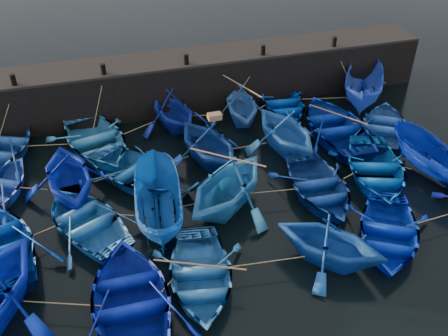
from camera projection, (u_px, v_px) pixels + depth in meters
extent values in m
plane|color=black|center=(249.00, 231.00, 18.51)|extent=(120.00, 120.00, 0.00)
cube|color=black|center=(184.00, 82.00, 25.98)|extent=(26.00, 2.50, 2.50)
cube|color=black|center=(182.00, 58.00, 25.22)|extent=(26.00, 2.50, 0.12)
cylinder|color=black|center=(13.00, 80.00, 22.46)|extent=(0.24, 0.24, 0.50)
cylinder|color=black|center=(103.00, 69.00, 23.40)|extent=(0.24, 0.24, 0.50)
cylinder|color=black|center=(186.00, 59.00, 24.34)|extent=(0.24, 0.24, 0.50)
cylinder|color=black|center=(263.00, 50.00, 25.28)|extent=(0.24, 0.24, 0.50)
cylinder|color=black|center=(334.00, 42.00, 26.22)|extent=(0.24, 0.24, 0.50)
imported|color=#2D7BC8|center=(96.00, 141.00, 22.62)|extent=(4.99, 6.07, 1.10)
imported|color=navy|center=(172.00, 110.00, 23.99)|extent=(4.13, 4.53, 2.04)
imported|color=blue|center=(241.00, 104.00, 24.55)|extent=(3.76, 4.18, 1.95)
imported|color=#003898|center=(283.00, 103.00, 25.73)|extent=(3.71, 4.83, 0.93)
imported|color=blue|center=(364.00, 87.00, 26.00)|extent=(4.52, 5.49, 2.03)
imported|color=#071FA5|center=(68.00, 174.00, 19.54)|extent=(4.17, 4.68, 2.26)
imported|color=#1C5C9A|center=(137.00, 172.00, 20.70)|extent=(5.79, 6.05, 1.02)
imported|color=navy|center=(208.00, 142.00, 21.47)|extent=(4.65, 5.04, 2.21)
imported|color=blue|center=(286.00, 129.00, 22.35)|extent=(4.32, 4.79, 2.22)
imported|color=navy|center=(336.00, 125.00, 23.69)|extent=(4.23, 5.71, 1.14)
imported|color=#23539C|center=(385.00, 125.00, 23.91)|extent=(5.13, 5.48, 0.93)
imported|color=blue|center=(87.00, 220.00, 18.29)|extent=(4.89, 5.52, 0.95)
imported|color=#0E4A96|center=(158.00, 203.00, 18.39)|extent=(2.36, 4.92, 1.83)
imported|color=blue|center=(227.00, 184.00, 18.87)|extent=(6.04, 5.96, 2.41)
imported|color=navy|center=(319.00, 186.00, 19.96)|extent=(3.62, 4.86, 0.97)
imported|color=blue|center=(376.00, 169.00, 20.88)|extent=(4.97, 5.84, 1.03)
imported|color=#00198C|center=(431.00, 160.00, 20.84)|extent=(2.61, 4.61, 1.68)
imported|color=#04158D|center=(132.00, 299.00, 15.23)|extent=(3.83, 5.27, 1.08)
imported|color=blue|center=(200.00, 275.00, 16.13)|extent=(3.90, 4.92, 0.92)
imported|color=#0F4395|center=(331.00, 241.00, 16.64)|extent=(4.99, 4.98, 1.99)
imported|color=#0427CB|center=(388.00, 232.00, 17.79)|extent=(5.03, 5.49, 0.93)
cube|color=olive|center=(215.00, 116.00, 20.83)|extent=(0.57, 0.37, 0.25)
cylinder|color=tan|center=(47.00, 145.00, 22.31)|extent=(2.41, 0.52, 0.04)
cylinder|color=tan|center=(136.00, 129.00, 23.44)|extent=(2.00, 1.00, 0.04)
cylinder|color=tan|center=(207.00, 115.00, 24.53)|extent=(1.59, 0.38, 0.04)
cylinder|color=tan|center=(262.00, 107.00, 25.24)|extent=(0.62, 0.43, 0.04)
cylinder|color=tan|center=(323.00, 98.00, 25.97)|extent=(2.51, 0.57, 0.04)
cylinder|color=tan|center=(31.00, 188.00, 19.73)|extent=(1.25, 0.57, 0.04)
cylinder|color=tan|center=(104.00, 178.00, 20.28)|extent=(0.87, 0.26, 0.04)
cylinder|color=tan|center=(173.00, 162.00, 21.23)|extent=(1.43, 0.49, 0.04)
cylinder|color=tan|center=(247.00, 146.00, 22.23)|extent=(1.82, 0.07, 0.04)
cylinder|color=tan|center=(311.00, 133.00, 23.18)|extent=(1.03, 0.50, 0.04)
cylinder|color=tan|center=(361.00, 125.00, 23.78)|extent=(0.57, 0.53, 0.04)
cylinder|color=tan|center=(44.00, 231.00, 17.72)|extent=(1.21, 0.48, 0.04)
cylinder|color=tan|center=(123.00, 215.00, 18.42)|extent=(0.82, 0.35, 0.04)
cylinder|color=tan|center=(193.00, 204.00, 18.93)|extent=(0.89, 0.05, 0.04)
cylinder|color=tan|center=(274.00, 191.00, 19.58)|extent=(1.96, 0.31, 0.04)
cylinder|color=tan|center=(348.00, 176.00, 20.39)|extent=(1.00, 0.39, 0.04)
cylinder|color=tan|center=(403.00, 167.00, 20.93)|extent=(0.51, 0.51, 0.04)
cylinder|color=tan|center=(62.00, 304.00, 15.08)|extent=(2.29, 0.90, 0.04)
cylinder|color=tan|center=(167.00, 286.00, 15.65)|extent=(0.48, 0.43, 0.04)
cylinder|color=tan|center=(266.00, 262.00, 16.49)|extent=(2.65, 0.32, 0.04)
cylinder|color=tan|center=(360.00, 240.00, 17.32)|extent=(0.72, 0.36, 0.04)
cylinder|color=tan|center=(441.00, 216.00, 18.35)|extent=(2.73, 0.23, 0.04)
cylinder|color=tan|center=(7.00, 111.00, 22.73)|extent=(1.15, 0.71, 2.09)
cylinder|color=tan|center=(99.00, 101.00, 23.51)|extent=(0.95, 1.20, 2.09)
cylinder|color=tan|center=(177.00, 86.00, 24.80)|extent=(1.15, 0.22, 2.09)
cylinder|color=tan|center=(249.00, 78.00, 25.54)|extent=(1.76, 0.56, 2.09)
cylinder|color=tan|center=(269.00, 74.00, 25.98)|extent=(0.71, 0.16, 2.08)
cylinder|color=tan|center=(343.00, 67.00, 26.75)|extent=(1.02, 0.70, 2.09)
cylinder|color=#99724C|center=(242.00, 86.00, 23.97)|extent=(1.08, 2.84, 0.06)
cylinder|color=#99724C|center=(338.00, 114.00, 23.34)|extent=(1.77, 2.49, 0.06)
cylinder|color=#99724C|center=(227.00, 157.00, 18.16)|extent=(2.34, 1.97, 0.06)
cylinder|color=#99724C|center=(200.00, 265.00, 15.84)|extent=(2.74, 1.32, 0.06)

